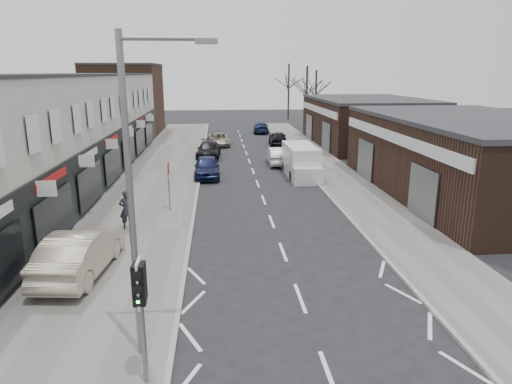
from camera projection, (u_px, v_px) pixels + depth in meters
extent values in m
plane|color=black|center=(312.00, 331.00, 13.09)|extent=(160.00, 160.00, 0.00)
cube|color=slate|center=(162.00, 172.00, 33.73)|extent=(5.50, 64.00, 0.12)
cube|color=slate|center=(328.00, 169.00, 34.75)|extent=(3.50, 64.00, 0.12)
cube|color=beige|center=(51.00, 130.00, 29.88)|extent=(8.00, 41.00, 7.10)
cube|color=#44291D|center=(125.00, 100.00, 54.34)|extent=(8.00, 10.00, 8.00)
cube|color=#352218|center=(473.00, 159.00, 27.03)|extent=(10.00, 18.00, 4.50)
cube|color=#352218|center=(366.00, 123.00, 46.30)|extent=(10.00, 16.00, 4.50)
cylinder|color=slate|center=(143.00, 325.00, 10.39)|extent=(0.12, 0.12, 3.00)
cube|color=silver|center=(140.00, 283.00, 10.13)|extent=(0.05, 0.55, 1.10)
cube|color=black|center=(139.00, 285.00, 10.01)|extent=(0.28, 0.22, 0.95)
sphere|color=#0CE533|center=(139.00, 300.00, 9.97)|extent=(0.18, 0.18, 0.18)
cube|color=black|center=(140.00, 281.00, 10.24)|extent=(0.26, 0.20, 0.90)
cylinder|color=slate|center=(131.00, 205.00, 10.89)|extent=(0.16, 0.16, 8.00)
cylinder|color=slate|center=(161.00, 39.00, 10.00)|extent=(1.80, 0.10, 0.10)
cube|color=slate|center=(206.00, 41.00, 10.09)|extent=(0.50, 0.22, 0.12)
cylinder|color=slate|center=(169.00, 187.00, 23.88)|extent=(0.07, 0.07, 2.50)
cube|color=white|center=(169.00, 176.00, 23.74)|extent=(0.04, 0.45, 0.25)
cube|color=silver|center=(300.00, 160.00, 32.58)|extent=(2.03, 4.83, 2.20)
cube|color=silver|center=(308.00, 176.00, 29.99)|extent=(1.95, 0.85, 1.15)
cylinder|color=black|center=(292.00, 176.00, 31.06)|extent=(0.23, 0.73, 0.73)
cylinder|color=black|center=(317.00, 175.00, 31.21)|extent=(0.23, 0.73, 0.73)
cylinder|color=black|center=(284.00, 166.00, 34.31)|extent=(0.23, 0.73, 0.73)
cylinder|color=black|center=(308.00, 166.00, 34.46)|extent=(0.23, 0.73, 0.73)
imported|color=#ABA089|center=(80.00, 252.00, 16.38)|extent=(2.23, 5.14, 1.64)
imported|color=#222227|center=(127.00, 210.00, 21.07)|extent=(0.71, 0.49, 1.86)
imported|color=#121738|center=(207.00, 167.00, 32.09)|extent=(1.80, 4.38, 1.49)
imported|color=black|center=(209.00, 150.00, 39.52)|extent=(2.23, 4.91, 1.39)
imported|color=#A19981|center=(219.00, 139.00, 46.13)|extent=(2.36, 4.58, 1.23)
imported|color=silver|center=(278.00, 156.00, 36.66)|extent=(1.63, 4.34, 1.41)
imported|color=black|center=(278.00, 138.00, 46.15)|extent=(1.93, 4.35, 1.45)
imported|color=#121B3A|center=(261.00, 127.00, 55.87)|extent=(2.14, 4.60, 1.30)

